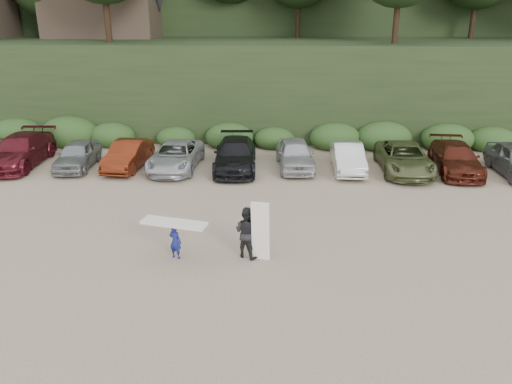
{
  "coord_description": "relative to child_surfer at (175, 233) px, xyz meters",
  "views": [
    {
      "loc": [
        1.21,
        -15.39,
        8.13
      ],
      "look_at": [
        0.33,
        3.0,
        1.3
      ],
      "focal_mm": 35.0,
      "sensor_mm": 36.0,
      "label": 1
    }
  ],
  "objects": [
    {
      "name": "ground",
      "position": [
        2.28,
        0.16,
        -0.92
      ],
      "size": [
        120.0,
        120.0,
        0.0
      ],
      "primitive_type": "plane",
      "color": "tan",
      "rests_on": "ground"
    },
    {
      "name": "parked_cars",
      "position": [
        -1.29,
        10.12,
        -0.16
      ],
      "size": [
        36.97,
        5.81,
        1.65
      ],
      "color": "#A1A1A6",
      "rests_on": "ground"
    },
    {
      "name": "child_surfer",
      "position": [
        0.0,
        0.0,
        0.0
      ],
      "size": [
        2.34,
        1.14,
        1.35
      ],
      "color": "navy",
      "rests_on": "ground"
    },
    {
      "name": "adult_surfer",
      "position": [
        2.48,
        0.2,
        0.01
      ],
      "size": [
        1.37,
        1.04,
        2.16
      ],
      "color": "black",
      "rests_on": "ground"
    }
  ]
}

